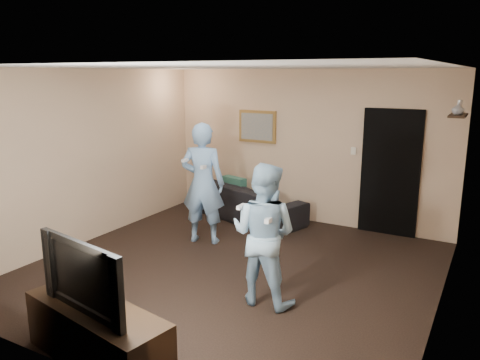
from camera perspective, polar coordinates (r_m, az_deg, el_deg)
The scene contains 19 objects.
ground at distance 6.27m, azimuth -1.03°, elevation -10.88°, with size 5.00×5.00×0.00m, color black.
ceiling at distance 5.74m, azimuth -1.13°, elevation 13.61°, with size 5.00×5.00×0.04m, color silver.
wall_back at distance 8.09m, azimuth 7.90°, elevation 4.04°, with size 5.00×0.04×2.60m, color tan.
wall_front at distance 3.99m, azimuth -19.58°, elevation -5.80°, with size 5.00×0.04×2.60m, color tan.
wall_left at distance 7.43m, azimuth -18.00°, elevation 2.74°, with size 0.04×5.00×2.60m, color tan.
wall_right at distance 5.12m, azimuth 23.89°, elevation -2.11°, with size 0.04×5.00×2.60m, color tan.
sofa at distance 8.28m, azimuth 0.96°, elevation -2.64°, with size 2.13×0.83×0.62m, color black.
throw_pillow at distance 8.37m, azimuth -0.71°, elevation -1.28°, with size 0.49×0.15×0.49m, color #1A4F47.
painting_frame at distance 8.39m, azimuth 2.14°, elevation 6.53°, with size 0.72×0.05×0.57m, color olive.
painting_canvas at distance 8.37m, azimuth 2.06°, elevation 6.52°, with size 0.62×0.01×0.47m, color slate.
doorway at distance 7.72m, azimuth 17.82°, elevation 0.84°, with size 0.90×0.06×2.00m, color black.
light_switch at distance 7.80m, azimuth 13.66°, elevation 3.47°, with size 0.08×0.02×0.12m, color silver.
wall_shelf at distance 6.79m, azimuth 25.05°, elevation 7.15°, with size 0.20×0.60×0.03m, color black.
shelf_vase at distance 6.68m, azimuth 25.05°, elevation 7.89°, with size 0.15×0.15×0.16m, color #9D9DA1.
shelf_figurine at distance 6.87m, azimuth 25.19°, elevation 8.07°, with size 0.06×0.06×0.18m, color silver.
tv_console at distance 4.56m, azimuth -16.99°, elevation -17.69°, with size 1.54×0.49×0.55m, color black.
television at distance 4.29m, azimuth -17.52°, elevation -10.79°, with size 1.12×0.15×0.64m, color black.
wii_player_left at distance 7.03m, azimuth -4.54°, elevation -0.41°, with size 0.76×0.60×1.83m.
wii_player_right at distance 5.18m, azimuth 2.89°, elevation -6.61°, with size 0.78×0.61×1.60m.
Camera 1 is at (2.90, -4.95, 2.53)m, focal length 35.00 mm.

